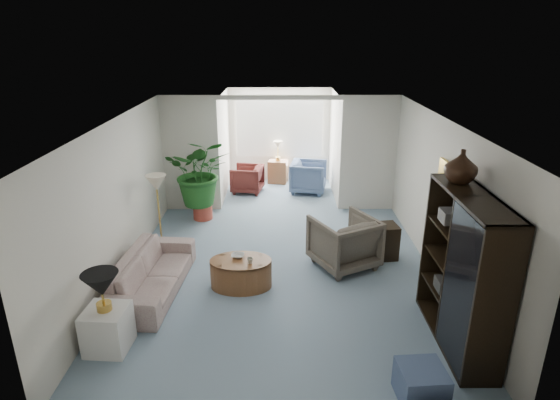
{
  "coord_description": "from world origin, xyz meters",
  "views": [
    {
      "loc": [
        -0.02,
        -6.58,
        3.75
      ],
      "look_at": [
        0.0,
        0.6,
        1.1
      ],
      "focal_mm": 29.67,
      "sensor_mm": 36.0,
      "label": 1
    }
  ],
  "objects_px": {
    "coffee_cup": "(250,261)",
    "framed_picture": "(447,178)",
    "sofa": "(152,273)",
    "sunroom_chair_blue": "(309,177)",
    "end_table": "(108,329)",
    "coffee_table": "(241,273)",
    "ottoman": "(421,384)",
    "sunroom_chair_maroon": "(247,179)",
    "plant_pot": "(203,211)",
    "coffee_bowl": "(238,256)",
    "table_lamp": "(101,285)",
    "entertainment_cabinet": "(463,271)",
    "sunroom_table": "(278,172)",
    "side_table_dark": "(382,241)",
    "floor_lamp": "(156,183)",
    "wingback_chair": "(344,242)",
    "cabinet_urn": "(461,166)"
  },
  "relations": [
    {
      "from": "coffee_cup",
      "to": "framed_picture",
      "type": "bearing_deg",
      "value": 5.62
    },
    {
      "from": "sofa",
      "to": "sunroom_chair_blue",
      "type": "height_order",
      "value": "sunroom_chair_blue"
    },
    {
      "from": "end_table",
      "to": "sofa",
      "type": "bearing_deg",
      "value": 81.57
    },
    {
      "from": "end_table",
      "to": "coffee_table",
      "type": "bearing_deg",
      "value": 44.18
    },
    {
      "from": "ottoman",
      "to": "sunroom_chair_maroon",
      "type": "xyz_separation_m",
      "value": [
        -2.29,
        6.81,
        0.14
      ]
    },
    {
      "from": "plant_pot",
      "to": "coffee_bowl",
      "type": "bearing_deg",
      "value": -69.96
    },
    {
      "from": "table_lamp",
      "to": "plant_pot",
      "type": "xyz_separation_m",
      "value": [
        0.52,
        4.24,
        -0.75
      ]
    },
    {
      "from": "table_lamp",
      "to": "entertainment_cabinet",
      "type": "bearing_deg",
      "value": 2.26
    },
    {
      "from": "sofa",
      "to": "entertainment_cabinet",
      "type": "height_order",
      "value": "entertainment_cabinet"
    },
    {
      "from": "coffee_table",
      "to": "framed_picture",
      "type": "bearing_deg",
      "value": 3.49
    },
    {
      "from": "sofa",
      "to": "sunroom_table",
      "type": "bearing_deg",
      "value": -15.2
    },
    {
      "from": "sunroom_chair_maroon",
      "to": "side_table_dark",
      "type": "bearing_deg",
      "value": 46.3
    },
    {
      "from": "table_lamp",
      "to": "ottoman",
      "type": "bearing_deg",
      "value": -13.23
    },
    {
      "from": "framed_picture",
      "to": "coffee_table",
      "type": "height_order",
      "value": "framed_picture"
    },
    {
      "from": "floor_lamp",
      "to": "coffee_table",
      "type": "bearing_deg",
      "value": -41.07
    },
    {
      "from": "coffee_cup",
      "to": "ottoman",
      "type": "distance_m",
      "value": 2.99
    },
    {
      "from": "coffee_table",
      "to": "ottoman",
      "type": "xyz_separation_m",
      "value": [
        2.1,
        -2.34,
        -0.03
      ]
    },
    {
      "from": "sofa",
      "to": "end_table",
      "type": "relative_size",
      "value": 3.76
    },
    {
      "from": "ottoman",
      "to": "sunroom_chair_maroon",
      "type": "bearing_deg",
      "value": 108.6
    },
    {
      "from": "coffee_cup",
      "to": "ottoman",
      "type": "height_order",
      "value": "coffee_cup"
    },
    {
      "from": "end_table",
      "to": "coffee_cup",
      "type": "height_order",
      "value": "end_table"
    },
    {
      "from": "sunroom_chair_blue",
      "to": "sunroom_chair_maroon",
      "type": "distance_m",
      "value": 1.5
    },
    {
      "from": "sofa",
      "to": "wingback_chair",
      "type": "height_order",
      "value": "wingback_chair"
    },
    {
      "from": "entertainment_cabinet",
      "to": "framed_picture",
      "type": "bearing_deg",
      "value": 81.3
    },
    {
      "from": "coffee_table",
      "to": "sunroom_table",
      "type": "xyz_separation_m",
      "value": [
        0.56,
        5.22,
        0.07
      ]
    },
    {
      "from": "coffee_bowl",
      "to": "cabinet_urn",
      "type": "bearing_deg",
      "value": -17.63
    },
    {
      "from": "wingback_chair",
      "to": "sunroom_chair_maroon",
      "type": "height_order",
      "value": "wingback_chair"
    },
    {
      "from": "ottoman",
      "to": "coffee_cup",
      "type": "bearing_deg",
      "value": 131.05
    },
    {
      "from": "table_lamp",
      "to": "side_table_dark",
      "type": "distance_m",
      "value": 4.65
    },
    {
      "from": "ottoman",
      "to": "cabinet_urn",
      "type": "bearing_deg",
      "value": 64.46
    },
    {
      "from": "table_lamp",
      "to": "ottoman",
      "type": "xyz_separation_m",
      "value": [
        3.64,
        -0.85,
        -0.71
      ]
    },
    {
      "from": "sunroom_chair_blue",
      "to": "sofa",
      "type": "bearing_deg",
      "value": 160.28
    },
    {
      "from": "coffee_cup",
      "to": "coffee_table",
      "type": "bearing_deg",
      "value": 146.31
    },
    {
      "from": "floor_lamp",
      "to": "cabinet_urn",
      "type": "relative_size",
      "value": 0.86
    },
    {
      "from": "end_table",
      "to": "side_table_dark",
      "type": "xyz_separation_m",
      "value": [
        3.9,
        2.46,
        0.03
      ]
    },
    {
      "from": "sofa",
      "to": "ottoman",
      "type": "relative_size",
      "value": 4.34
    },
    {
      "from": "coffee_bowl",
      "to": "cabinet_urn",
      "type": "height_order",
      "value": "cabinet_urn"
    },
    {
      "from": "coffee_bowl",
      "to": "side_table_dark",
      "type": "distance_m",
      "value": 2.58
    },
    {
      "from": "coffee_bowl",
      "to": "ottoman",
      "type": "relative_size",
      "value": 0.41
    },
    {
      "from": "framed_picture",
      "to": "wingback_chair",
      "type": "xyz_separation_m",
      "value": [
        -1.39,
        0.48,
        -1.26
      ]
    },
    {
      "from": "cabinet_urn",
      "to": "entertainment_cabinet",
      "type": "bearing_deg",
      "value": -90.0
    },
    {
      "from": "entertainment_cabinet",
      "to": "sunroom_chair_maroon",
      "type": "relative_size",
      "value": 2.7
    },
    {
      "from": "cabinet_urn",
      "to": "coffee_cup",
      "type": "bearing_deg",
      "value": 165.05
    },
    {
      "from": "framed_picture",
      "to": "end_table",
      "type": "height_order",
      "value": "framed_picture"
    },
    {
      "from": "framed_picture",
      "to": "coffee_bowl",
      "type": "height_order",
      "value": "framed_picture"
    },
    {
      "from": "wingback_chair",
      "to": "sunroom_table",
      "type": "xyz_separation_m",
      "value": [
        -1.11,
        4.55,
        -0.15
      ]
    },
    {
      "from": "floor_lamp",
      "to": "ottoman",
      "type": "bearing_deg",
      "value": -45.32
    },
    {
      "from": "sunroom_chair_maroon",
      "to": "sunroom_table",
      "type": "distance_m",
      "value": 1.06
    },
    {
      "from": "floor_lamp",
      "to": "entertainment_cabinet",
      "type": "distance_m",
      "value": 5.14
    },
    {
      "from": "coffee_table",
      "to": "plant_pot",
      "type": "relative_size",
      "value": 2.37
    }
  ]
}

